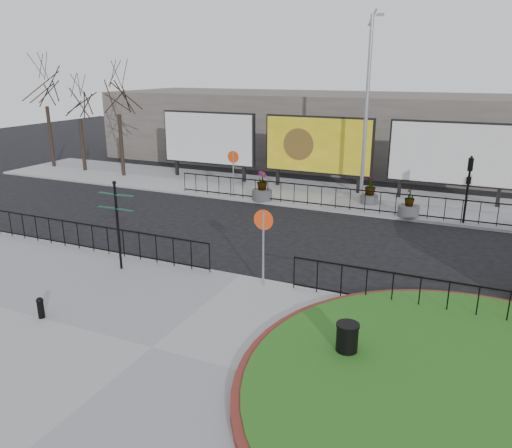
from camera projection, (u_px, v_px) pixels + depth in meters
The scene contains 25 objects.
ground at pixel (241, 278), 16.71m from camera, with size 90.00×90.00×0.00m, color black.
pavement_near at pixel (152, 349), 12.35m from camera, with size 30.00×10.00×0.12m, color gray.
pavement_far at pixel (337, 196), 27.13m from camera, with size 44.00×6.00×0.12m, color gray.
brick_edge at pixel (483, 400), 10.22m from camera, with size 10.40×10.40×0.18m, color maroon.
grass_lawn at pixel (484, 399), 10.22m from camera, with size 10.00×10.00×0.22m, color #144612.
railing_near_left at pixel (93, 238), 18.61m from camera, with size 10.00×0.10×1.10m, color black, non-canonical shape.
railing_near_right at pixel (448, 299), 13.70m from camera, with size 9.00×0.10×1.10m, color black, non-canonical shape.
railing_far at pixel (343, 199), 24.21m from camera, with size 18.00×0.10×1.10m, color black, non-canonical shape.
speed_sign_far at pixel (233, 164), 26.29m from camera, with size 0.64×0.07×2.47m.
speed_sign_near at pixel (263, 231), 15.40m from camera, with size 0.64×0.07×2.47m.
billboard_left at pixel (208, 139), 30.56m from camera, with size 6.20×0.31×4.10m.
billboard_mid at pixel (318, 146), 27.81m from camera, with size 6.20×0.31×4.10m.
billboard_right at pixel (451, 154), 25.06m from camera, with size 6.20×0.31×4.10m.
lamp_post at pixel (367, 109), 24.25m from camera, with size 0.74×0.18×9.23m.
signal_pole_a at pixel (469, 180), 21.65m from camera, with size 0.22×0.26×3.00m.
tree_left at pixel (120, 120), 31.14m from camera, with size 2.00×2.00×7.00m, color #2D2119, non-canonical shape.
tree_mid at pixel (80, 124), 32.89m from camera, with size 2.00×2.00×6.20m, color #2D2119, non-canonical shape.
tree_far at pixel (48, 112), 34.05m from camera, with size 2.00×2.00×7.50m, color #2D2119, non-canonical shape.
building_backdrop at pixel (377, 131), 35.10m from camera, with size 40.00×10.00×5.00m, color #635C56.
fingerpost_sign at pixel (117, 217), 16.64m from camera, with size 1.45×0.24×3.09m.
bollard at pixel (40, 307), 13.71m from camera, with size 0.20×0.20×0.61m.
litter_bin at pixel (347, 341), 11.73m from camera, with size 0.55×0.55×0.91m.
planter_a at pixel (262, 190), 26.01m from camera, with size 1.04×1.04×1.52m.
planter_b at pixel (370, 193), 25.31m from camera, with size 0.85×0.85×1.43m.
planter_c at pixel (409, 207), 23.11m from camera, with size 0.98×0.98×1.36m.
Camera 1 is at (6.82, -13.83, 6.72)m, focal length 35.00 mm.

